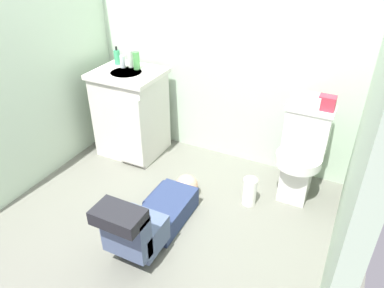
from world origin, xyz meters
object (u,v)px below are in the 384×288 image
(toilet, at_px, (301,155))
(faucet, at_px, (136,61))
(bottle_clear, at_px, (123,62))
(bottle_green, at_px, (136,61))
(person_plumber, at_px, (153,216))
(bottle_white, at_px, (130,59))
(toiletry_bag, at_px, (327,103))
(tissue_box, at_px, (306,100))
(paper_towel_roll, at_px, (250,192))
(vanity_cabinet, at_px, (131,112))
(soap_dispenser, at_px, (117,57))

(toilet, xyz_separation_m, faucet, (-1.58, 0.09, 0.50))
(bottle_clear, bearing_deg, bottle_green, 8.89)
(person_plumber, xyz_separation_m, bottle_white, (-0.81, 1.02, 0.72))
(toiletry_bag, xyz_separation_m, bottle_clear, (-1.78, -0.07, 0.07))
(toiletry_bag, bearing_deg, tissue_box, 180.00)
(toiletry_bag, distance_m, paper_towel_roll, 0.90)
(bottle_white, relative_size, bottle_green, 0.99)
(toilet, distance_m, tissue_box, 0.44)
(toilet, relative_size, paper_towel_roll, 3.16)
(person_plumber, relative_size, toiletry_bag, 8.59)
(toilet, xyz_separation_m, vanity_cabinet, (-1.58, -0.05, 0.05))
(person_plumber, height_order, toiletry_bag, toiletry_bag)
(vanity_cabinet, height_order, faucet, faucet)
(bottle_green, bearing_deg, person_plumber, -53.62)
(bottle_white, height_order, paper_towel_roll, bottle_white)
(tissue_box, relative_size, soap_dispenser, 1.33)
(soap_dispenser, bearing_deg, bottle_clear, -28.85)
(faucet, distance_m, bottle_white, 0.05)
(bottle_clear, xyz_separation_m, paper_towel_roll, (1.38, -0.34, -0.76))
(toilet, xyz_separation_m, bottle_clear, (-1.68, 0.02, 0.51))
(person_plumber, xyz_separation_m, toiletry_bag, (0.91, 1.05, 0.63))
(tissue_box, relative_size, bottle_green, 1.40)
(soap_dispenser, bearing_deg, toilet, -2.39)
(person_plumber, distance_m, bottle_green, 1.44)
(toilet, height_order, bottle_green, bottle_green)
(toiletry_bag, height_order, bottle_green, bottle_green)
(tissue_box, xyz_separation_m, toiletry_bag, (0.15, 0.00, 0.01))
(bottle_green, bearing_deg, tissue_box, 1.88)
(toiletry_bag, height_order, bottle_clear, bottle_clear)
(toiletry_bag, xyz_separation_m, bottle_white, (-1.72, -0.03, 0.09))
(paper_towel_roll, bearing_deg, person_plumber, -128.32)
(toiletry_bag, distance_m, soap_dispenser, 1.88)
(toilet, xyz_separation_m, bottle_green, (-1.54, 0.04, 0.53))
(person_plumber, distance_m, tissue_box, 1.44)
(bottle_white, bearing_deg, faucet, 48.84)
(soap_dispenser, height_order, bottle_white, soap_dispenser)
(soap_dispenser, bearing_deg, person_plumber, -46.75)
(vanity_cabinet, bearing_deg, toiletry_bag, 4.83)
(vanity_cabinet, xyz_separation_m, soap_dispenser, (-0.19, 0.13, 0.47))
(bottle_green, bearing_deg, bottle_clear, -171.11)
(paper_towel_roll, bearing_deg, toiletry_bag, 45.35)
(faucet, bearing_deg, vanity_cabinet, -88.69)
(person_plumber, bearing_deg, soap_dispenser, 133.25)
(soap_dispenser, bearing_deg, tissue_box, 0.54)
(soap_dispenser, relative_size, bottle_clear, 1.51)
(faucet, xyz_separation_m, toiletry_bag, (1.69, -0.00, -0.06))
(tissue_box, height_order, soap_dispenser, soap_dispenser)
(tissue_box, bearing_deg, soap_dispenser, -179.46)
(soap_dispenser, bearing_deg, bottle_green, -7.95)
(bottle_clear, distance_m, paper_towel_roll, 1.61)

